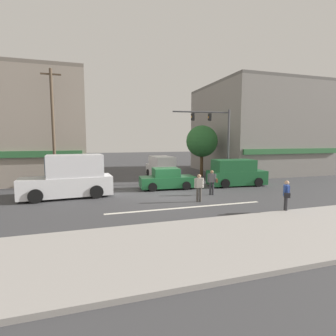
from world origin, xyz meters
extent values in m
plane|color=#3D3D3F|center=(0.00, 0.00, 0.00)|extent=(120.00, 120.00, 0.00)
cube|color=silver|center=(0.00, -3.50, 0.00)|extent=(9.00, 0.24, 0.01)
cube|color=#9E9993|center=(0.00, -8.50, 0.08)|extent=(40.00, 5.00, 0.16)
cube|color=gray|center=(-11.86, 9.83, 4.70)|extent=(13.29, 8.00, 9.40)
cube|color=slate|center=(-11.86, 9.83, 9.55)|extent=(13.29, 8.00, 0.30)
cube|color=gray|center=(13.89, 10.04, 4.79)|extent=(11.53, 11.75, 9.58)
cube|color=#2D6638|center=(13.89, 4.06, 2.60)|extent=(10.95, 0.24, 0.50)
cube|color=#635F5B|center=(13.89, 10.04, 9.73)|extent=(11.53, 11.75, 0.30)
cylinder|color=#4C3823|center=(5.93, 7.67, 1.19)|extent=(0.32, 0.32, 2.37)
sphere|color=#28602D|center=(5.93, 7.67, 3.56)|extent=(3.17, 3.17, 3.17)
cylinder|color=brown|center=(-7.51, 4.60, 4.42)|extent=(0.22, 0.22, 8.84)
cube|color=#473828|center=(-7.51, 4.60, 8.44)|extent=(1.40, 0.12, 0.10)
cylinder|color=#47474C|center=(6.21, 2.97, 3.10)|extent=(0.18, 0.18, 6.20)
cylinder|color=#47474C|center=(3.82, 3.21, 5.95)|extent=(4.79, 0.60, 0.12)
cube|color=black|center=(4.53, 3.14, 5.55)|extent=(0.22, 0.26, 0.60)
sphere|color=black|center=(4.41, 3.15, 5.73)|extent=(0.12, 0.12, 0.12)
sphere|color=orange|center=(4.41, 3.15, 5.55)|extent=(0.12, 0.12, 0.12)
sphere|color=black|center=(4.41, 3.15, 5.37)|extent=(0.12, 0.12, 0.12)
cube|color=black|center=(3.10, 3.29, 5.55)|extent=(0.22, 0.26, 0.60)
sphere|color=black|center=(2.98, 3.30, 5.73)|extent=(0.12, 0.12, 0.12)
sphere|color=orange|center=(2.98, 3.30, 5.55)|extent=(0.12, 0.12, 0.12)
sphere|color=black|center=(2.98, 3.30, 5.37)|extent=(0.12, 0.12, 0.12)
cube|color=#1E6033|center=(0.56, 2.16, 0.54)|extent=(4.20, 1.95, 0.80)
cube|color=#1E6033|center=(0.46, 2.17, 1.26)|extent=(1.99, 1.68, 0.64)
cube|color=#475666|center=(1.43, 2.11, 1.26)|extent=(0.15, 1.44, 0.54)
cylinder|color=black|center=(1.88, 2.93, 0.32)|extent=(0.65, 0.22, 0.64)
cylinder|color=black|center=(1.78, 1.23, 0.32)|extent=(0.65, 0.22, 0.64)
cylinder|color=black|center=(-0.65, 3.09, 0.32)|extent=(0.65, 0.22, 0.64)
cylinder|color=black|center=(-0.76, 1.39, 0.32)|extent=(0.65, 0.22, 0.64)
cube|color=silver|center=(-6.50, 1.18, 0.75)|extent=(5.74, 2.42, 1.20)
cube|color=silver|center=(-5.95, 1.22, 2.05)|extent=(3.54, 2.15, 1.40)
cube|color=#475666|center=(-7.67, 1.09, 2.05)|extent=(0.19, 1.75, 1.19)
cylinder|color=black|center=(-8.15, 0.05, 0.42)|extent=(0.86, 0.30, 0.84)
cylinder|color=black|center=(-8.31, 2.05, 0.42)|extent=(0.86, 0.30, 0.84)
cylinder|color=black|center=(-4.69, 0.32, 0.42)|extent=(0.86, 0.30, 0.84)
cylinder|color=black|center=(-4.85, 2.31, 0.42)|extent=(0.86, 0.30, 0.84)
cube|color=silver|center=(1.69, 7.92, 0.66)|extent=(1.97, 4.65, 1.10)
cube|color=silver|center=(1.70, 7.62, 1.66)|extent=(1.89, 3.25, 0.90)
cube|color=#475666|center=(1.66, 9.24, 1.66)|extent=(1.66, 0.11, 0.76)
cylinder|color=black|center=(0.73, 9.32, 0.36)|extent=(0.22, 0.73, 0.72)
cylinder|color=black|center=(2.57, 9.38, 0.36)|extent=(0.22, 0.73, 0.72)
cylinder|color=black|center=(0.81, 6.47, 0.36)|extent=(0.22, 0.73, 0.72)
cylinder|color=black|center=(2.65, 6.52, 0.36)|extent=(0.22, 0.73, 0.72)
cube|color=#1E6033|center=(6.38, 1.83, 0.66)|extent=(4.72, 2.17, 1.10)
cube|color=#1E6033|center=(6.08, 1.85, 1.66)|extent=(3.32, 2.03, 0.90)
cube|color=#475666|center=(7.69, 1.73, 1.66)|extent=(0.18, 1.66, 0.76)
cylinder|color=black|center=(7.87, 2.64, 0.36)|extent=(0.73, 0.25, 0.72)
cylinder|color=black|center=(7.73, 0.81, 0.36)|extent=(0.73, 0.25, 0.72)
cylinder|color=black|center=(5.02, 2.85, 0.36)|extent=(0.73, 0.25, 0.72)
cylinder|color=black|center=(4.89, 1.02, 0.36)|extent=(0.73, 0.25, 0.72)
cylinder|color=#333338|center=(4.40, -5.91, 0.43)|extent=(0.14, 0.14, 0.86)
cylinder|color=#333338|center=(4.31, -6.07, 0.43)|extent=(0.14, 0.14, 0.86)
cube|color=#2D4CA5|center=(4.35, -5.99, 1.15)|extent=(0.36, 0.42, 0.58)
sphere|color=tan|center=(4.35, -5.99, 1.56)|extent=(0.22, 0.22, 0.22)
cylinder|color=#2D4CA5|center=(4.47, -5.78, 1.15)|extent=(0.09, 0.09, 0.56)
cylinder|color=#2D4CA5|center=(4.24, -6.20, 1.15)|extent=(0.09, 0.09, 0.56)
cube|color=black|center=(4.17, -6.25, 0.98)|extent=(0.30, 0.24, 0.24)
cylinder|color=#333338|center=(2.69, -0.84, 0.43)|extent=(0.14, 0.14, 0.86)
cylinder|color=#333338|center=(2.86, -0.90, 0.43)|extent=(0.14, 0.14, 0.86)
cube|color=slate|center=(2.77, -0.87, 1.15)|extent=(0.41, 0.32, 0.58)
sphere|color=#9E7051|center=(2.77, -0.87, 1.56)|extent=(0.22, 0.22, 0.22)
cylinder|color=slate|center=(2.55, -0.79, 1.15)|extent=(0.09, 0.09, 0.56)
cylinder|color=slate|center=(3.00, -0.94, 1.15)|extent=(0.09, 0.09, 0.56)
cube|color=brown|center=(3.07, -1.01, 0.98)|extent=(0.20, 0.30, 0.24)
cylinder|color=#4C4742|center=(1.22, -2.47, 0.43)|extent=(0.14, 0.14, 0.86)
cylinder|color=#4C4742|center=(1.04, -2.44, 0.43)|extent=(0.14, 0.14, 0.86)
cube|color=beige|center=(1.13, -2.46, 1.15)|extent=(0.39, 0.28, 0.58)
sphere|color=tan|center=(1.13, -2.46, 1.56)|extent=(0.22, 0.22, 0.22)
cylinder|color=beige|center=(1.37, -2.50, 1.15)|extent=(0.09, 0.09, 0.56)
cylinder|color=beige|center=(0.90, -2.41, 1.15)|extent=(0.09, 0.09, 0.56)
camera|label=1|loc=(-5.23, -16.61, 3.71)|focal=28.00mm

